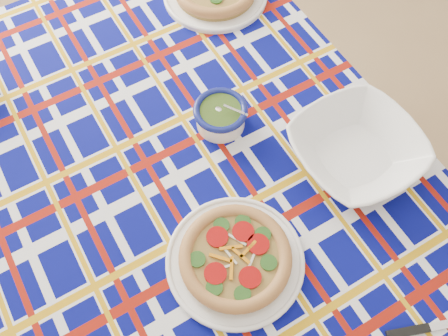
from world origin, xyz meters
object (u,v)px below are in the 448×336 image
Objects in this scene: serving_bowl at (357,149)px; main_focaccia_plate at (235,257)px; dining_table at (209,206)px; pesto_bowl at (221,114)px.

main_focaccia_plate is at bearing -100.71° from serving_bowl.
dining_table is at bearing -127.88° from serving_bowl.
pesto_bowl is at bearing 132.07° from main_focaccia_plate.
pesto_bowl is at bearing 141.37° from dining_table.
serving_bowl is (0.32, 0.12, -0.00)m from pesto_bowl.
serving_bowl reaches higher than dining_table.
pesto_bowl is at bearing -160.00° from serving_bowl.
main_focaccia_plate is at bearing -47.93° from pesto_bowl.
pesto_bowl is (-0.09, 0.17, 0.12)m from dining_table.
serving_bowl reaches higher than main_focaccia_plate.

